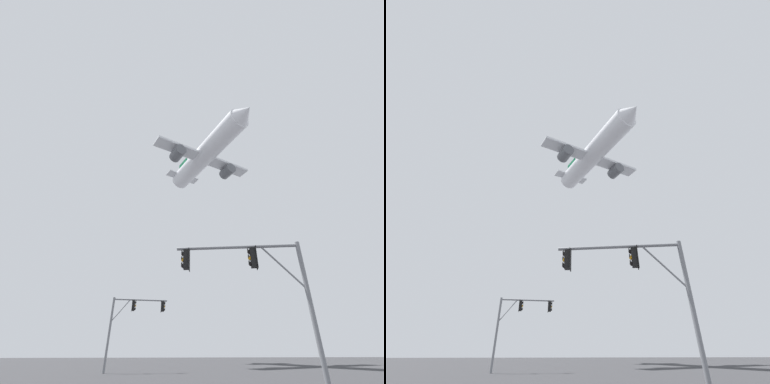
% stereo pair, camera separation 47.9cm
% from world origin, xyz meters
% --- Properties ---
extents(signal_pole_near, '(5.65, 1.30, 5.94)m').
position_xyz_m(signal_pole_near, '(3.01, 6.54, 4.47)').
color(signal_pole_near, slate).
rests_on(signal_pole_near, ground).
extents(signal_pole_far, '(5.11, 0.77, 5.93)m').
position_xyz_m(signal_pole_far, '(-4.01, 22.08, 4.43)').
color(signal_pole_far, slate).
rests_on(signal_pole_far, ground).
extents(airplane, '(20.23, 26.20, 7.44)m').
position_xyz_m(airplane, '(5.68, 35.20, 35.43)').
color(airplane, white).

